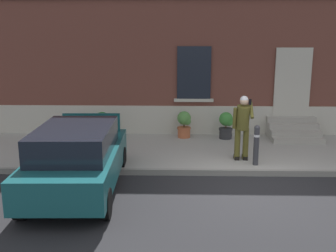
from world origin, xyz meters
name	(u,v)px	position (x,y,z in m)	size (l,w,h in m)	color
ground_plane	(253,190)	(0.00, 0.00, 0.00)	(80.00, 80.00, 0.00)	#232326
sidewalk	(236,151)	(0.00, 2.80, 0.07)	(24.00, 3.60, 0.15)	#99968E
curb_edge	(246,173)	(0.00, 0.94, 0.07)	(24.00, 0.12, 0.15)	gray
building_facade	(229,25)	(0.00, 5.29, 3.73)	(24.00, 1.52, 7.50)	brown
entrance_stoop	(293,131)	(2.02, 4.12, 0.39)	(1.58, 1.28, 0.64)	#9E998E
hatchback_car_teal	(78,157)	(-3.90, -0.15, 0.79)	(1.89, 4.11, 1.50)	#165156
bollard_near_person	(256,144)	(0.30, 1.35, 0.71)	(0.15, 0.15, 1.04)	#333338
person_on_phone	(243,124)	(-0.01, 1.71, 1.15)	(0.51, 0.50, 1.74)	#514C1E
planter_olive	(103,124)	(-4.11, 3.92, 0.61)	(0.44, 0.44, 0.86)	#606B38
planter_terracotta	(184,124)	(-1.49, 4.10, 0.61)	(0.44, 0.44, 0.86)	#B25B38
planter_charcoal	(226,125)	(-0.16, 3.99, 0.61)	(0.44, 0.44, 0.86)	#2D2D30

